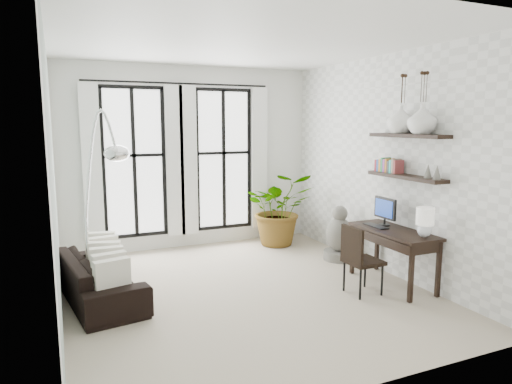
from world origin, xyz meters
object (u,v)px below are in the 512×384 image
sofa (98,277)px  buddha (339,237)px  desk_chair (358,256)px  plant (279,209)px  arc_lamp (102,171)px  desk (396,234)px

sofa → buddha: buddha is taller
desk_chair → sofa: bearing=157.8°
plant → desk_chair: (-0.17, -2.62, -0.15)m
desk_chair → arc_lamp: size_ratio=0.38×
desk_chair → arc_lamp: arc_lamp is taller
desk_chair → buddha: size_ratio=1.02×
buddha → desk_chair: bearing=-114.8°
plant → desk_chair: size_ratio=1.47×
arc_lamp → buddha: 3.84m
arc_lamp → plant: bearing=22.8°
plant → buddha: size_ratio=1.50×
arc_lamp → desk: bearing=-18.8°
buddha → arc_lamp: bearing=-178.6°
plant → buddha: bearing=-69.2°
sofa → plant: (3.28, 1.43, 0.39)m
desk → desk_chair: (-0.64, -0.05, -0.21)m
sofa → buddha: bearing=-95.8°
desk → buddha: bearing=90.0°
desk_chair → buddha: 1.53m
plant → desk_chair: 2.63m
desk → arc_lamp: bearing=161.2°
sofa → buddha: 3.75m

